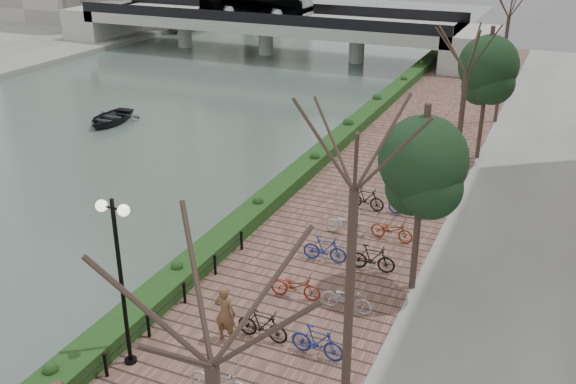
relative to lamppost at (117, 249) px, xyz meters
The scene contains 10 objects.
river_water 28.85m from the lamppost, 125.60° to the left, with size 30.00×130.00×0.02m, color #4A5D54.
promenade 16.37m from the lamppost, 81.40° to the left, with size 8.00×75.00×0.50m, color brown.
hedge 18.55m from the lamppost, 93.21° to the left, with size 1.10×56.00×0.60m, color #163613.
chain_fence 3.33m from the lamppost, 135.56° to the left, with size 0.10×14.10×0.70m.
lamppost is the anchor object (origin of this frame).
pedestrian 3.95m from the lamppost, 46.09° to the left, with size 0.68×0.44×1.85m, color brown.
bicycle_parking 7.98m from the lamppost, 57.99° to the left, with size 2.40×14.69×1.00m.
street_trees 12.64m from the lamppost, 59.66° to the left, with size 3.20×37.12×6.80m.
bridge 46.39m from the lamppost, 111.29° to the left, with size 36.00×10.77×6.50m.
boat 25.46m from the lamppost, 129.73° to the left, with size 2.78×3.90×0.81m, color #222227.
Camera 1 is at (11.80, -9.99, 12.28)m, focal length 40.00 mm.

